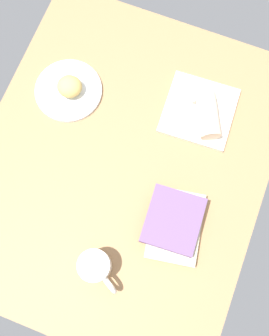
# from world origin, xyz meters

# --- Properties ---
(dining_table) EXTENTS (1.10, 0.90, 0.04)m
(dining_table) POSITION_xyz_m (0.00, 0.00, 0.02)
(dining_table) COLOR #9E754C
(dining_table) RESTS_ON ground
(round_plate) EXTENTS (0.22, 0.22, 0.01)m
(round_plate) POSITION_xyz_m (-0.17, -0.25, 0.05)
(round_plate) COLOR white
(round_plate) RESTS_ON dining_table
(scone_pastry) EXTENTS (0.09, 0.10, 0.06)m
(scone_pastry) POSITION_xyz_m (-0.17, -0.24, 0.08)
(scone_pastry) COLOR #D4B662
(scone_pastry) RESTS_ON round_plate
(square_plate) EXTENTS (0.23, 0.23, 0.02)m
(square_plate) POSITION_xyz_m (-0.25, 0.17, 0.05)
(square_plate) COLOR silver
(square_plate) RESTS_ON dining_table
(sauce_cup) EXTENTS (0.05, 0.05, 0.03)m
(sauce_cup) POSITION_xyz_m (-0.28, 0.13, 0.07)
(sauce_cup) COLOR silver
(sauce_cup) RESTS_ON square_plate
(breakfast_wrap) EXTENTS (0.16, 0.12, 0.07)m
(breakfast_wrap) POSITION_xyz_m (-0.23, 0.20, 0.09)
(breakfast_wrap) COLOR beige
(breakfast_wrap) RESTS_ON square_plate
(book_stack) EXTENTS (0.24, 0.19, 0.07)m
(book_stack) POSITION_xyz_m (0.12, 0.22, 0.07)
(book_stack) COLOR beige
(book_stack) RESTS_ON dining_table
(coffee_mug) EXTENTS (0.10, 0.13, 0.10)m
(coffee_mug) POSITION_xyz_m (0.32, 0.05, 0.09)
(coffee_mug) COLOR white
(coffee_mug) RESTS_ON dining_table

